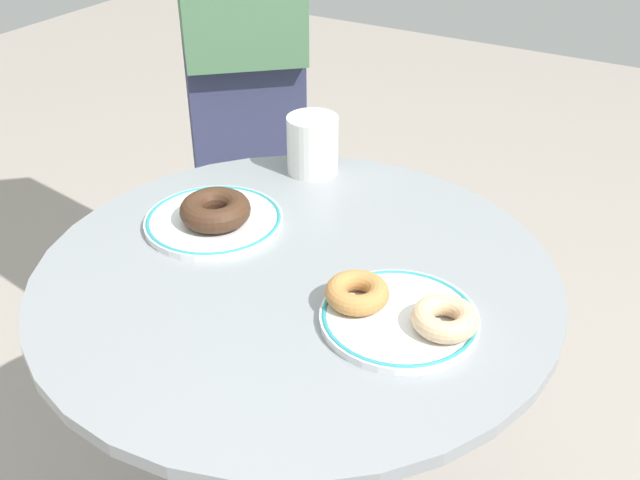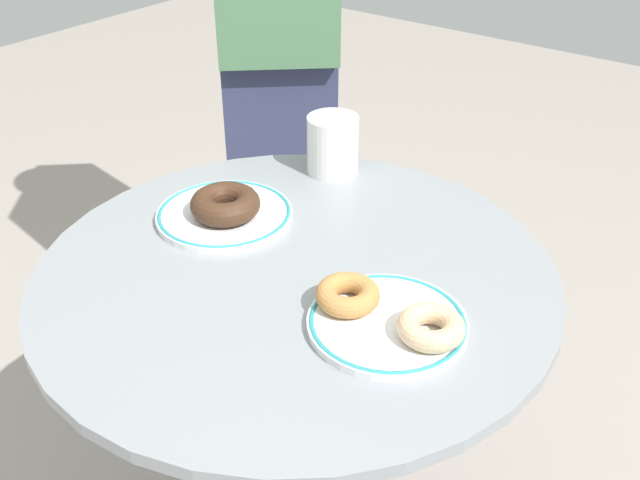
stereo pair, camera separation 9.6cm
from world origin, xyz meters
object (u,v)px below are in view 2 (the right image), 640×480
object	(u,v)px
plate_left	(224,214)
donut_old_fashioned	(348,295)
plate_right	(387,323)
person_figure	(277,65)
donut_chocolate	(225,204)
cafe_table	(298,392)
donut_glazed	(431,327)
coffee_mug	(332,144)

from	to	relation	value
plate_left	donut_old_fashioned	world-z (taller)	donut_old_fashioned
plate_right	person_figure	bearing A→B (deg)	138.84
plate_right	donut_chocolate	world-z (taller)	donut_chocolate
cafe_table	donut_glazed	size ratio (longest dim) A/B	9.69
cafe_table	coffee_mug	distance (m)	0.40
donut_glazed	person_figure	distance (m)	0.87
plate_left	plate_right	bearing A→B (deg)	-12.06
plate_right	person_figure	distance (m)	0.83
donut_chocolate	cafe_table	bearing A→B (deg)	-12.08
plate_left	donut_glazed	bearing A→B (deg)	-9.89
coffee_mug	plate_right	bearing A→B (deg)	-44.69
plate_left	donut_chocolate	size ratio (longest dim) A/B	1.98
donut_chocolate	person_figure	size ratio (longest dim) A/B	0.06
plate_left	coffee_mug	bearing A→B (deg)	81.26
donut_chocolate	donut_old_fashioned	distance (m)	0.27
plate_right	coffee_mug	xyz separation A→B (m)	(-0.30, 0.29, 0.04)
plate_left	donut_glazed	size ratio (longest dim) A/B	2.56
donut_old_fashioned	coffee_mug	size ratio (longest dim) A/B	0.71
plate_left	cafe_table	bearing A→B (deg)	-13.42
cafe_table	person_figure	size ratio (longest dim) A/B	0.46
cafe_table	plate_right	xyz separation A→B (m)	(0.17, -0.03, 0.23)
donut_old_fashioned	donut_glazed	bearing A→B (deg)	3.52
cafe_table	donut_chocolate	world-z (taller)	donut_chocolate
plate_left	plate_right	size ratio (longest dim) A/B	1.05
coffee_mug	plate_left	bearing A→B (deg)	-98.74
donut_chocolate	donut_glazed	world-z (taller)	donut_chocolate
donut_glazed	coffee_mug	size ratio (longest dim) A/B	0.71
cafe_table	donut_old_fashioned	distance (m)	0.28
cafe_table	person_figure	distance (m)	0.74
donut_glazed	donut_old_fashioned	world-z (taller)	same
plate_right	person_figure	xyz separation A→B (m)	(-0.62, 0.54, 0.04)
plate_right	donut_old_fashioned	bearing A→B (deg)	-176.40
cafe_table	coffee_mug	size ratio (longest dim) A/B	6.84
plate_right	donut_glazed	size ratio (longest dim) A/B	2.44
plate_right	donut_old_fashioned	size ratio (longest dim) A/B	2.44
person_figure	cafe_table	bearing A→B (deg)	-48.32
cafe_table	plate_left	size ratio (longest dim) A/B	3.78
coffee_mug	person_figure	world-z (taller)	person_figure
donut_old_fashioned	person_figure	distance (m)	0.79
person_figure	donut_old_fashioned	bearing A→B (deg)	-44.01
coffee_mug	donut_chocolate	bearing A→B (deg)	-96.19
donut_chocolate	donut_old_fashioned	bearing A→B (deg)	-14.37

